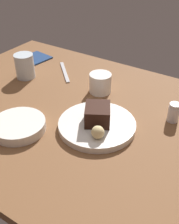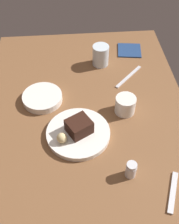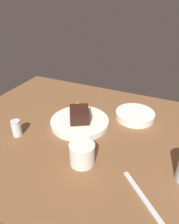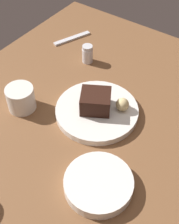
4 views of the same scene
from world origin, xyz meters
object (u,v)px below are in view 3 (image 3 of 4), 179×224
at_px(dessert_plate, 80,122).
at_px(butter_knife, 143,197).
at_px(bread_roll, 78,107).
at_px(coffee_cup, 82,154).
at_px(salt_shaker, 17,128).
at_px(chocolate_cake_slice, 79,114).
at_px(side_bowl, 135,115).

distance_m(dessert_plate, butter_knife, 0.41).
bearing_deg(bread_roll, coffee_cup, -60.14).
bearing_deg(salt_shaker, chocolate_cake_slice, 40.96).
bearing_deg(butter_knife, dessert_plate, 6.01).
xyz_separation_m(bread_roll, salt_shaker, (-0.15, -0.23, -0.01)).
height_order(chocolate_cake_slice, butter_knife, chocolate_cake_slice).
height_order(chocolate_cake_slice, salt_shaker, chocolate_cake_slice).
bearing_deg(coffee_cup, salt_shaker, 174.11).
height_order(dessert_plate, chocolate_cake_slice, chocolate_cake_slice).
height_order(chocolate_cake_slice, bread_roll, chocolate_cake_slice).
xyz_separation_m(chocolate_cake_slice, bread_roll, (-0.04, 0.06, -0.01)).
relative_size(bread_roll, side_bowl, 0.23).
xyz_separation_m(dessert_plate, bread_roll, (-0.04, 0.06, 0.03)).
xyz_separation_m(salt_shaker, side_bowl, (0.38, 0.31, -0.02)).
bearing_deg(dessert_plate, chocolate_cake_slice, -75.26).
relative_size(salt_shaker, side_bowl, 0.38).
distance_m(bread_roll, side_bowl, 0.25).
height_order(dessert_plate, side_bowl, side_bowl).
bearing_deg(butter_knife, bread_roll, 3.27).
bearing_deg(coffee_cup, side_bowl, 74.98).
height_order(chocolate_cake_slice, coffee_cup, chocolate_cake_slice).
distance_m(dessert_plate, salt_shaker, 0.25).
relative_size(dessert_plate, butter_knife, 1.27).
bearing_deg(side_bowl, coffee_cup, -105.02).
relative_size(bread_roll, coffee_cup, 0.47).
distance_m(chocolate_cake_slice, bread_roll, 0.08).
xyz_separation_m(bread_roll, side_bowl, (0.24, 0.08, -0.02)).
xyz_separation_m(side_bowl, butter_knife, (0.12, -0.39, -0.01)).
height_order(side_bowl, butter_knife, side_bowl).
xyz_separation_m(bread_roll, coffee_cup, (0.15, -0.26, -0.00)).
xyz_separation_m(bread_roll, butter_knife, (0.36, -0.31, -0.04)).
xyz_separation_m(dessert_plate, chocolate_cake_slice, (0.00, -0.00, 0.04)).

